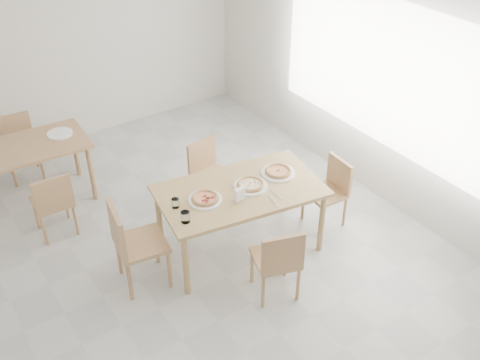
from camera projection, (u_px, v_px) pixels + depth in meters
room at (385, 74)px, 5.96m from camera, size 7.28×7.00×7.00m
main_table at (240, 195)px, 5.55m from camera, size 1.73×1.15×0.75m
chair_south at (278, 259)px, 5.09m from camera, size 0.50×0.50×0.81m
chair_north at (208, 169)px, 6.32m from camera, size 0.46×0.46×0.80m
chair_west at (132, 241)px, 5.20m from camera, size 0.52×0.52×0.92m
chair_east at (331, 187)px, 6.07m from camera, size 0.40×0.40×0.77m
plate_margherita at (278, 173)px, 5.73m from camera, size 0.35×0.35×0.02m
plate_mushroom at (251, 186)px, 5.53m from camera, size 0.34×0.34×0.02m
plate_pepperoni at (205, 200)px, 5.34m from camera, size 0.33×0.33×0.02m
pizza_margherita at (278, 171)px, 5.72m from camera, size 0.35×0.35×0.03m
pizza_mushroom at (251, 184)px, 5.52m from camera, size 0.35×0.35×0.03m
pizza_pepperoni at (205, 198)px, 5.33m from camera, size 0.34×0.34×0.03m
tumbler_a at (185, 217)px, 5.05m from camera, size 0.08×0.08×0.11m
tumbler_b at (175, 203)px, 5.24m from camera, size 0.07×0.07×0.09m
napkin_holder at (240, 195)px, 5.32m from camera, size 0.13×0.07×0.14m
fork_a at (277, 195)px, 5.42m from camera, size 0.02×0.19×0.01m
fork_b at (273, 201)px, 5.33m from camera, size 0.05×0.18×0.01m
second_table at (28, 153)px, 6.24m from camera, size 1.35×0.81×0.75m
chair_back_s at (53, 201)px, 5.84m from camera, size 0.41×0.41×0.79m
chair_back_n at (19, 142)px, 6.84m from camera, size 0.42×0.42×0.78m
plate_empty at (60, 134)px, 6.40m from camera, size 0.29×0.29×0.02m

